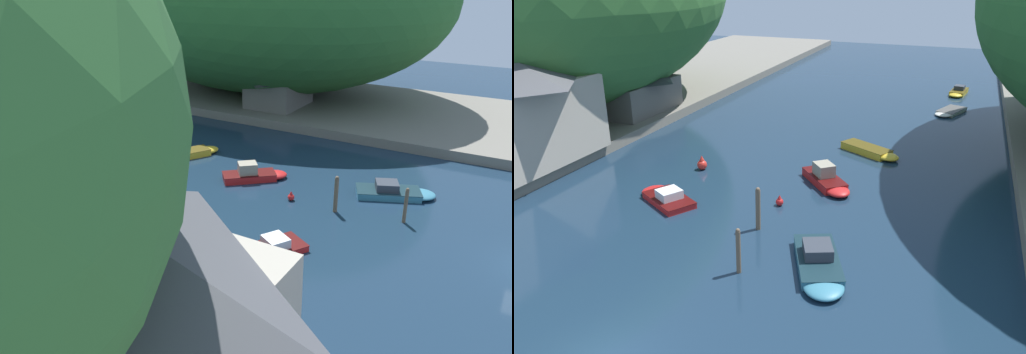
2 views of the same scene
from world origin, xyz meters
TOP-DOWN VIEW (x-y plane):
  - water_surface at (0.00, 30.00)m, footprint 130.00×130.00m
  - right_bank at (26.52, 30.00)m, footprint 22.00×120.00m
  - waterfront_building at (-19.50, 13.70)m, footprint 9.47×13.35m
  - right_bank_cottage at (21.45, 27.92)m, footprint 7.47×5.97m
  - boat_mid_channel at (-6.10, 13.92)m, footprint 5.07×4.09m
  - boat_small_dinghy at (10.55, 53.19)m, footprint 2.28×4.97m
  - boat_far_upstream at (5.74, 9.62)m, footprint 4.22×6.11m
  - boat_white_cruiser at (4.93, 27.88)m, footprint 5.49×4.02m
  - boat_moored_right at (10.07, 43.59)m, footprint 3.38×5.07m
  - boat_red_skiff at (3.18, 20.28)m, footprint 4.69×5.02m
  - mooring_post_nearest at (2.00, 8.01)m, footprint 0.24×0.24m
  - mooring_post_second at (1.13, 12.58)m, footprint 0.29×0.29m
  - channel_buoy_near at (1.17, 16.03)m, footprint 0.50×0.50m
  - channel_buoy_far at (-6.59, 19.76)m, footprint 0.76×0.76m
  - person_on_quay at (-16.65, 12.62)m, footprint 0.32×0.43m

SIDE VIEW (x-z plane):
  - water_surface at x=0.00m, z-range 0.00..0.00m
  - boat_moored_right at x=10.07m, z-range 0.00..0.40m
  - boat_white_cruiser at x=4.93m, z-range 0.00..0.59m
  - channel_buoy_near at x=1.17m, z-range -0.08..0.67m
  - boat_mid_channel at x=-6.10m, z-range -0.19..0.78m
  - boat_small_dinghy at x=10.55m, z-range -0.18..0.84m
  - boat_far_upstream at x=5.74m, z-range -0.21..0.93m
  - boat_red_skiff at x=3.18m, z-range -0.29..1.17m
  - channel_buoy_far at x=-6.59m, z-range -0.13..1.01m
  - right_bank at x=26.52m, z-range 0.00..0.92m
  - mooring_post_nearest at x=2.00m, z-range 0.01..2.53m
  - mooring_post_second at x=1.13m, z-range 0.01..2.70m
  - person_on_quay at x=-16.65m, z-range 1.05..2.74m
  - right_bank_cottage at x=21.45m, z-range 1.01..5.89m
  - waterfront_building at x=-19.50m, z-range 1.07..9.82m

